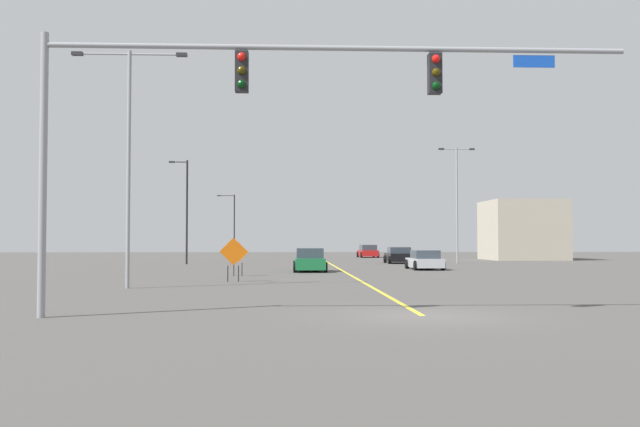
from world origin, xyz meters
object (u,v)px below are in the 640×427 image
(construction_sign_median_near, at_px, (233,254))
(construction_sign_right_shoulder, at_px, (238,254))
(street_lamp_near_right, at_px, (186,207))
(car_green_approaching, at_px, (310,260))
(street_lamp_near_left, at_px, (233,221))
(street_lamp_far_right, at_px, (129,147))
(street_lamp_mid_right, at_px, (457,196))
(car_black_mid, at_px, (399,256))
(car_silver_distant, at_px, (425,260))
(car_red_near, at_px, (368,251))
(traffic_signal_assembly, at_px, (246,97))

(construction_sign_median_near, height_order, construction_sign_right_shoulder, construction_sign_median_near)
(street_lamp_near_right, xyz_separation_m, car_green_approaching, (9.72, -14.37, -3.94))
(street_lamp_near_left, height_order, car_green_approaching, street_lamp_near_left)
(street_lamp_near_left, bearing_deg, street_lamp_far_right, -89.26)
(street_lamp_mid_right, height_order, car_black_mid, street_lamp_mid_right)
(car_silver_distant, relative_size, car_red_near, 0.95)
(street_lamp_near_left, height_order, car_silver_distant, street_lamp_near_left)
(construction_sign_median_near, height_order, car_silver_distant, construction_sign_median_near)
(construction_sign_right_shoulder, bearing_deg, car_red_near, 74.55)
(construction_sign_median_near, bearing_deg, street_lamp_mid_right, 57.65)
(car_green_approaching, bearing_deg, construction_sign_right_shoulder, -126.26)
(traffic_signal_assembly, relative_size, street_lamp_far_right, 1.56)
(street_lamp_far_right, distance_m, construction_sign_median_near, 7.41)
(street_lamp_mid_right, xyz_separation_m, street_lamp_near_left, (-21.69, 34.81, -1.23))
(street_lamp_far_right, bearing_deg, car_red_near, 73.44)
(car_silver_distant, distance_m, car_black_mid, 13.09)
(street_lamp_mid_right, relative_size, construction_sign_median_near, 4.78)
(traffic_signal_assembly, height_order, street_lamp_near_left, street_lamp_near_left)
(street_lamp_far_right, bearing_deg, street_lamp_near_left, 90.74)
(street_lamp_far_right, distance_m, car_black_mid, 35.37)
(construction_sign_median_near, distance_m, car_green_approaching, 11.50)
(car_silver_distant, height_order, car_green_approaching, car_green_approaching)
(car_green_approaching, bearing_deg, street_lamp_far_right, -117.18)
(street_lamp_mid_right, distance_m, street_lamp_far_right, 37.50)
(street_lamp_near_left, distance_m, car_silver_distant, 50.74)
(traffic_signal_assembly, height_order, street_lamp_far_right, street_lamp_far_right)
(street_lamp_far_right, height_order, car_black_mid, street_lamp_far_right)
(car_red_near, bearing_deg, traffic_signal_assembly, -99.06)
(street_lamp_near_left, xyz_separation_m, car_red_near, (16.38, -13.72, -3.78))
(street_lamp_near_left, distance_m, car_black_mid, 38.76)
(street_lamp_far_right, bearing_deg, car_green_approaching, 62.82)
(street_lamp_far_right, xyz_separation_m, car_black_mid, (15.84, 31.21, -5.10))
(traffic_signal_assembly, relative_size, construction_sign_right_shoulder, 8.07)
(construction_sign_right_shoulder, bearing_deg, street_lamp_far_right, -111.22)
(car_red_near, bearing_deg, street_lamp_near_left, 140.05)
(street_lamp_near_left, relative_size, construction_sign_right_shoulder, 4.27)
(car_green_approaching, bearing_deg, street_lamp_mid_right, 50.74)
(street_lamp_mid_right, xyz_separation_m, street_lamp_near_right, (-22.72, -1.54, -1.05))
(construction_sign_right_shoulder, bearing_deg, car_silver_distant, 35.45)
(car_black_mid, distance_m, car_red_near, 21.05)
(street_lamp_far_right, height_order, car_green_approaching, street_lamp_far_right)
(street_lamp_far_right, xyz_separation_m, construction_sign_median_near, (3.92, 4.47, -4.42))
(traffic_signal_assembly, bearing_deg, street_lamp_mid_right, 69.99)
(street_lamp_far_right, height_order, car_silver_distant, street_lamp_far_right)
(street_lamp_mid_right, distance_m, street_lamp_near_left, 41.03)
(car_red_near, bearing_deg, car_black_mid, -89.17)
(construction_sign_median_near, relative_size, car_black_mid, 0.50)
(traffic_signal_assembly, distance_m, car_green_approaching, 26.97)
(car_silver_distant, bearing_deg, traffic_signal_assembly, -109.12)
(street_lamp_near_left, distance_m, construction_sign_right_shoulder, 56.54)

